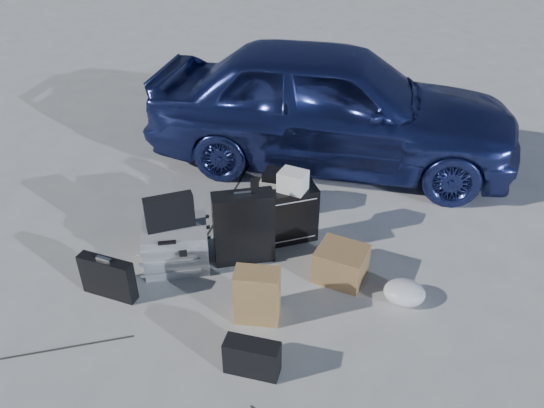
% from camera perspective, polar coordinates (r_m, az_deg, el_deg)
% --- Properties ---
extents(ground, '(60.00, 60.00, 0.00)m').
position_cam_1_polar(ground, '(4.07, -4.61, -12.15)').
color(ground, '#ADADA8').
rests_on(ground, ground).
extents(car, '(4.09, 2.08, 1.33)m').
position_cam_1_polar(car, '(5.83, 6.46, 10.60)').
color(car, navy).
rests_on(car, ground).
extents(pelican_case, '(0.60, 0.53, 0.38)m').
position_cam_1_polar(pelican_case, '(4.49, -10.27, -4.37)').
color(pelican_case, '#989A9D').
rests_on(pelican_case, ground).
extents(laptop_bag, '(0.39, 0.25, 0.29)m').
position_cam_1_polar(laptop_bag, '(4.29, -10.98, -0.85)').
color(laptop_bag, black).
rests_on(laptop_bag, pelican_case).
extents(briefcase, '(0.46, 0.22, 0.35)m').
position_cam_1_polar(briefcase, '(4.32, -17.25, -7.56)').
color(briefcase, black).
rests_on(briefcase, ground).
extents(suitcase_left, '(0.53, 0.30, 0.65)m').
position_cam_1_polar(suitcase_left, '(4.39, -3.07, -2.55)').
color(suitcase_left, black).
rests_on(suitcase_left, ground).
extents(suitcase_right, '(0.46, 0.31, 0.52)m').
position_cam_1_polar(suitcase_right, '(4.64, 2.27, -1.31)').
color(suitcase_right, black).
rests_on(suitcase_right, ground).
extents(white_carton, '(0.27, 0.25, 0.18)m').
position_cam_1_polar(white_carton, '(4.46, 2.26, 2.47)').
color(white_carton, silver).
rests_on(white_carton, suitcase_right).
extents(duffel_bag, '(0.63, 0.37, 0.30)m').
position_cam_1_polar(duffel_bag, '(5.11, 1.10, 0.84)').
color(duffel_bag, black).
rests_on(duffel_bag, ground).
extents(flat_box_white, '(0.39, 0.31, 0.06)m').
position_cam_1_polar(flat_box_white, '(5.02, 0.93, 2.55)').
color(flat_box_white, silver).
rests_on(flat_box_white, duffel_bag).
extents(flat_box_black, '(0.34, 0.27, 0.07)m').
position_cam_1_polar(flat_box_black, '(4.97, 0.91, 3.09)').
color(flat_box_black, black).
rests_on(flat_box_black, flat_box_white).
extents(kraft_bag, '(0.33, 0.21, 0.43)m').
position_cam_1_polar(kraft_bag, '(3.91, -1.62, -9.82)').
color(kraft_bag, '#A57547').
rests_on(kraft_bag, ground).
extents(cardboard_box, '(0.48, 0.45, 0.29)m').
position_cam_1_polar(cardboard_box, '(4.34, 7.44, -6.39)').
color(cardboard_box, '#90633F').
rests_on(cardboard_box, ground).
extents(plastic_bag, '(0.35, 0.31, 0.18)m').
position_cam_1_polar(plastic_bag, '(4.25, 14.05, -9.22)').
color(plastic_bag, silver).
rests_on(plastic_bag, ground).
extents(messenger_bag, '(0.39, 0.20, 0.26)m').
position_cam_1_polar(messenger_bag, '(3.63, -2.16, -16.18)').
color(messenger_bag, black).
rests_on(messenger_bag, ground).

